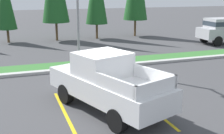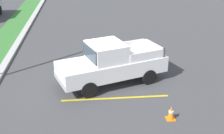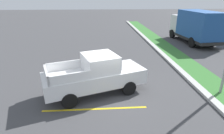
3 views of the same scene
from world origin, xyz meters
The scene contains 6 objects.
ground_plane centered at (0.00, 0.00, 0.00)m, with size 120.00×120.00×0.00m, color #424244.
parking_line_near centered at (-1.81, -0.76, 0.00)m, with size 0.12×4.80×0.01m, color yellow.
parking_line_far centered at (1.29, -0.76, 0.00)m, with size 0.12×4.80×0.01m, color yellow.
curb_strip centered at (0.00, 5.00, 0.07)m, with size 56.00×0.40×0.15m, color #B2B2AD.
grass_median centered at (0.00, 6.10, 0.03)m, with size 56.00×1.80×0.06m, color #387533.
pickup_truck_main centered at (-0.28, -0.71, 1.04)m, with size 3.54×5.55×2.10m.
Camera 1 is at (-3.46, -10.23, 4.25)m, focal length 46.72 mm.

